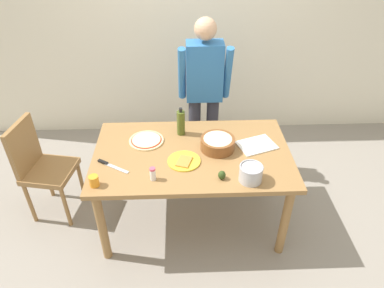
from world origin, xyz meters
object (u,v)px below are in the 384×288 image
(pizza_raw_on_board, at_px, (146,140))
(popcorn_bowl, at_px, (218,142))
(chef_knife, at_px, (109,165))
(plate_with_slice, at_px, (184,161))
(olive_oil_bottle, at_px, (181,123))
(avocado, at_px, (222,175))
(person_cook, at_px, (204,90))
(cup_orange, at_px, (94,181))
(dining_table, at_px, (192,161))
(salt_shaker, at_px, (153,174))
(steel_pot, at_px, (251,173))
(cutting_board_white, at_px, (257,145))
(chair_wooden_left, at_px, (41,165))

(pizza_raw_on_board, bearing_deg, popcorn_bowl, -12.11)
(chef_knife, bearing_deg, plate_with_slice, 2.39)
(plate_with_slice, xyz_separation_m, olive_oil_bottle, (-0.02, 0.40, 0.11))
(pizza_raw_on_board, height_order, avocado, avocado)
(person_cook, xyz_separation_m, pizza_raw_on_board, (-0.53, -0.58, -0.17))
(person_cook, bearing_deg, cup_orange, -127.49)
(popcorn_bowl, distance_m, olive_oil_bottle, 0.38)
(dining_table, height_order, pizza_raw_on_board, pizza_raw_on_board)
(avocado, bearing_deg, salt_shaker, 178.63)
(dining_table, height_order, olive_oil_bottle, olive_oil_bottle)
(pizza_raw_on_board, bearing_deg, avocado, -40.56)
(olive_oil_bottle, distance_m, chef_knife, 0.71)
(avocado, bearing_deg, steel_pot, -6.14)
(olive_oil_bottle, height_order, salt_shaker, olive_oil_bottle)
(cup_orange, bearing_deg, cutting_board_white, 19.30)
(popcorn_bowl, relative_size, avocado, 4.00)
(chair_wooden_left, relative_size, cup_orange, 11.18)
(dining_table, bearing_deg, cutting_board_white, 7.95)
(steel_pot, distance_m, salt_shaker, 0.71)
(popcorn_bowl, bearing_deg, chef_knife, -167.45)
(cup_orange, relative_size, cutting_board_white, 0.28)
(popcorn_bowl, xyz_separation_m, chef_knife, (-0.86, -0.19, -0.05))
(olive_oil_bottle, distance_m, avocado, 0.68)
(plate_with_slice, height_order, salt_shaker, salt_shaker)
(chair_wooden_left, xyz_separation_m, popcorn_bowl, (1.53, -0.12, 0.28))
(pizza_raw_on_board, xyz_separation_m, cup_orange, (-0.33, -0.54, 0.03))
(cup_orange, bearing_deg, steel_pot, 0.79)
(cutting_board_white, bearing_deg, avocado, -129.74)
(pizza_raw_on_board, relative_size, cutting_board_white, 0.98)
(person_cook, relative_size, salt_shaker, 15.28)
(steel_pot, bearing_deg, dining_table, 139.70)
(person_cook, distance_m, avocado, 1.09)
(pizza_raw_on_board, xyz_separation_m, olive_oil_bottle, (0.30, 0.10, 0.10))
(chair_wooden_left, relative_size, plate_with_slice, 3.65)
(plate_with_slice, relative_size, olive_oil_bottle, 1.02)
(pizza_raw_on_board, relative_size, olive_oil_bottle, 1.14)
(person_cook, distance_m, chair_wooden_left, 1.63)
(plate_with_slice, relative_size, cup_orange, 3.06)
(salt_shaker, height_order, avocado, salt_shaker)
(plate_with_slice, distance_m, popcorn_bowl, 0.33)
(chef_knife, bearing_deg, salt_shaker, -26.50)
(dining_table, distance_m, person_cook, 0.82)
(popcorn_bowl, relative_size, chef_knife, 1.08)
(chef_knife, bearing_deg, chair_wooden_left, 155.48)
(chair_wooden_left, distance_m, pizza_raw_on_board, 0.97)
(salt_shaker, bearing_deg, chair_wooden_left, 154.80)
(chair_wooden_left, bearing_deg, cutting_board_white, -2.79)
(cup_orange, bearing_deg, avocado, 2.35)
(person_cook, bearing_deg, popcorn_bowl, -84.67)
(cutting_board_white, relative_size, avocado, 4.29)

